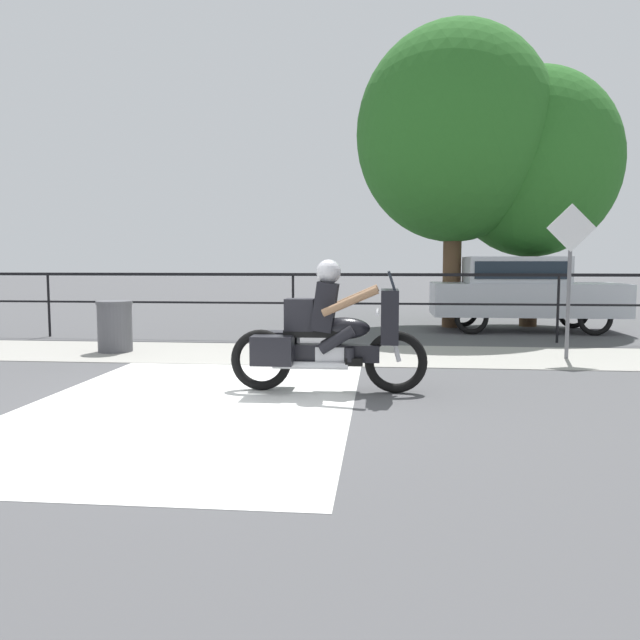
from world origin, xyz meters
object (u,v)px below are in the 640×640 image
at_px(tree_behind_sign, 454,134).
at_px(tree_behind_car, 533,164).
at_px(motorcycle, 328,334).
at_px(street_sign, 570,261).
at_px(parked_car, 522,289).
at_px(trash_bin, 115,326).

xyz_separation_m(tree_behind_sign, tree_behind_car, (1.87, 0.38, -0.64)).
bearing_deg(motorcycle, tree_behind_car, 64.81).
bearing_deg(street_sign, tree_behind_sign, 104.89).
height_order(tree_behind_sign, tree_behind_car, tree_behind_sign).
bearing_deg(parked_car, trash_bin, -155.63).
height_order(motorcycle, tree_behind_car, tree_behind_car).
distance_m(parked_car, tree_behind_car, 3.15).
height_order(motorcycle, street_sign, street_sign).
bearing_deg(motorcycle, parked_car, 63.74).
bearing_deg(tree_behind_sign, parked_car, -27.43).
bearing_deg(tree_behind_car, motorcycle, -117.08).
bearing_deg(trash_bin, tree_behind_sign, 37.88).
xyz_separation_m(street_sign, tree_behind_car, (0.58, 5.24, 2.30)).
xyz_separation_m(parked_car, street_sign, (-0.17, -4.10, 0.61)).
distance_m(trash_bin, tree_behind_sign, 8.83).
height_order(parked_car, street_sign, street_sign).
relative_size(motorcycle, trash_bin, 2.66).
relative_size(street_sign, tree_behind_car, 0.40).
relative_size(parked_car, trash_bin, 4.66).
distance_m(parked_car, trash_bin, 8.67).
bearing_deg(street_sign, parked_car, 87.68).
xyz_separation_m(trash_bin, tree_behind_sign, (6.19, 4.81, 4.05)).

